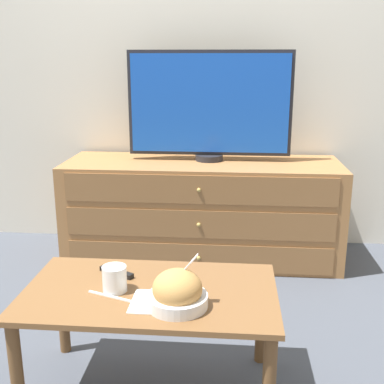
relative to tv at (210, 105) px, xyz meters
name	(u,v)px	position (x,y,z in m)	size (l,w,h in m)	color
ground_plane	(194,238)	(-0.11, 0.25, -0.94)	(12.00, 12.00, 0.00)	#474C56
wall_back	(194,43)	(-0.11, 0.28, 0.36)	(12.00, 0.05, 2.60)	silver
dresser	(202,210)	(-0.04, -0.05, -0.64)	(1.66, 0.56, 0.61)	#9E6B3D
tv	(210,105)	(0.00, 0.00, 0.00)	(0.97, 0.17, 0.65)	#232328
coffee_table	(150,305)	(-0.14, -1.35, -0.59)	(0.90, 0.51, 0.41)	brown
takeout_bowl	(177,292)	(-0.03, -1.46, -0.48)	(0.20, 0.20, 0.18)	silver
drink_cup	(115,280)	(-0.26, -1.37, -0.49)	(0.09, 0.09, 0.09)	beige
napkin	(156,302)	(-0.10, -1.44, -0.52)	(0.17, 0.17, 0.00)	silver
knife	(113,297)	(-0.26, -1.42, -0.52)	(0.19, 0.08, 0.01)	white
remote_control	(117,272)	(-0.29, -1.24, -0.52)	(0.15, 0.10, 0.02)	black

